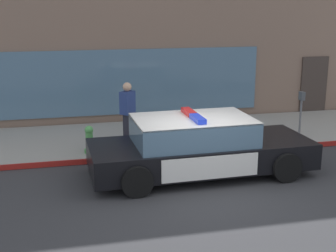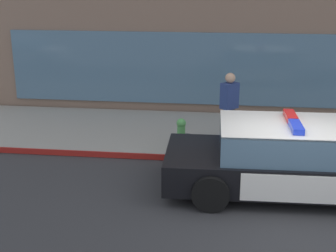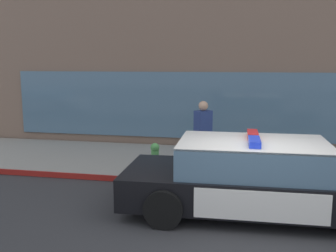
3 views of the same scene
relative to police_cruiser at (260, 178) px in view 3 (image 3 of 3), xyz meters
name	(u,v)px [view 3 (image 3 of 3)]	position (x,y,z in m)	size (l,w,h in m)	color
ground	(253,229)	(-0.11, -0.76, -0.68)	(48.00, 48.00, 0.00)	#303033
sidewalk	(250,166)	(-0.11, 3.08, -0.61)	(48.00, 3.55, 0.15)	gray
curb_red_paint	(252,187)	(-0.11, 1.29, -0.61)	(28.80, 0.04, 0.14)	maroon
storefront_building	(257,12)	(0.07, 9.33, 4.13)	(18.85, 8.92, 9.63)	#7A6051
police_cruiser	(260,178)	(0.00, 0.00, 0.00)	(5.23, 2.23, 1.49)	black
fire_hydrant	(155,158)	(-2.41, 1.75, -0.18)	(0.34, 0.39, 0.73)	#4C994C
pedestrian_on_sidewalk	(203,135)	(-1.32, 2.34, 0.33)	(0.47, 0.47, 1.71)	#23232D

